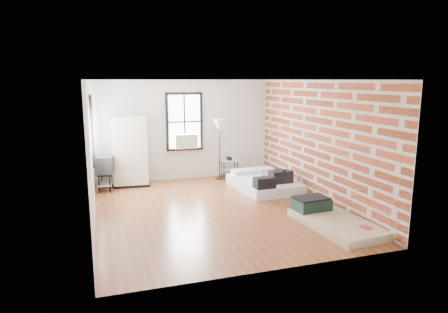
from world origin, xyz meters
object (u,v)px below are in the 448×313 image
object	(u,v)px
mattress_main	(265,183)
mattress_bare	(330,218)
tv_stand	(105,166)
wardrobe	(130,152)
floor_lamp	(219,128)
side_table	(229,164)

from	to	relation	value
mattress_main	mattress_bare	bearing A→B (deg)	-90.28
mattress_main	tv_stand	bearing A→B (deg)	160.15
mattress_main	wardrobe	bearing A→B (deg)	153.12
mattress_bare	floor_lamp	distance (m)	4.54
tv_stand	mattress_bare	bearing A→B (deg)	-36.78
mattress_bare	side_table	world-z (taller)	side_table
floor_lamp	tv_stand	world-z (taller)	floor_lamp
mattress_main	floor_lamp	distance (m)	2.09
mattress_main	mattress_bare	size ratio (longest dim) A/B	1.00
tv_stand	floor_lamp	bearing A→B (deg)	11.87
mattress_main	tv_stand	distance (m)	4.15
tv_stand	wardrobe	bearing A→B (deg)	28.83
wardrobe	tv_stand	xyz separation A→B (m)	(-0.66, -0.26, -0.29)
side_table	floor_lamp	xyz separation A→B (m)	(-0.32, -0.07, 1.07)
side_table	tv_stand	xyz separation A→B (m)	(-3.47, -0.33, 0.23)
wardrobe	tv_stand	size ratio (longest dim) A/B	2.08
floor_lamp	tv_stand	bearing A→B (deg)	-175.19
side_table	floor_lamp	distance (m)	1.12
mattress_main	wardrobe	xyz separation A→B (m)	(-3.30, 1.41, 0.76)
tv_stand	mattress_main	bearing A→B (deg)	-9.13
mattress_bare	wardrobe	xyz separation A→B (m)	(-3.46, 4.23, 0.81)
mattress_bare	side_table	xyz separation A→B (m)	(-0.65, 4.30, 0.28)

